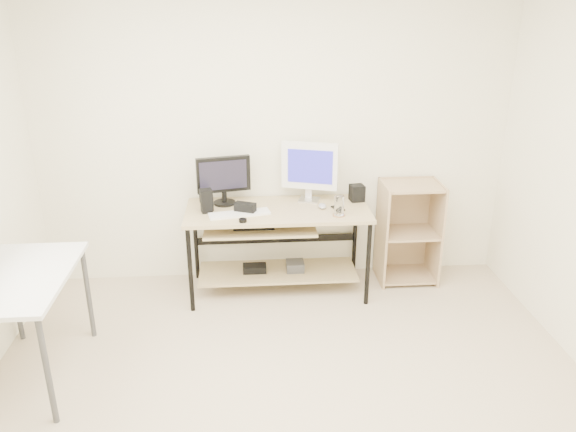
% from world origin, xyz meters
% --- Properties ---
extents(room, '(4.01, 4.01, 2.62)m').
position_xyz_m(room, '(-0.14, 0.04, 1.32)').
color(room, beige).
rests_on(room, ground).
extents(desk, '(1.50, 0.65, 0.75)m').
position_xyz_m(desk, '(-0.03, 1.66, 0.54)').
color(desk, tan).
rests_on(desk, ground).
extents(side_table, '(0.60, 1.00, 0.75)m').
position_xyz_m(side_table, '(-1.68, 0.60, 0.67)').
color(side_table, white).
rests_on(side_table, ground).
extents(shelf_unit, '(0.50, 0.40, 0.90)m').
position_xyz_m(shelf_unit, '(1.15, 1.82, 0.45)').
color(shelf_unit, tan).
rests_on(shelf_unit, ground).
extents(black_monitor, '(0.44, 0.18, 0.41)m').
position_xyz_m(black_monitor, '(-0.44, 1.81, 0.98)').
color(black_monitor, black).
rests_on(black_monitor, desk).
extents(white_imac, '(0.46, 0.19, 0.51)m').
position_xyz_m(white_imac, '(0.28, 1.84, 1.04)').
color(white_imac, silver).
rests_on(white_imac, desk).
extents(keyboard, '(0.50, 0.23, 0.02)m').
position_xyz_m(keyboard, '(-0.31, 1.55, 0.76)').
color(keyboard, white).
rests_on(keyboard, desk).
extents(mouse, '(0.06, 0.10, 0.04)m').
position_xyz_m(mouse, '(0.37, 1.65, 0.77)').
color(mouse, '#B0B0B5').
rests_on(mouse, desk).
extents(center_speaker, '(0.18, 0.14, 0.08)m').
position_xyz_m(center_speaker, '(-0.26, 1.58, 0.79)').
color(center_speaker, black).
rests_on(center_speaker, desk).
extents(speaker_left, '(0.12, 0.12, 0.19)m').
position_xyz_m(speaker_left, '(-0.57, 1.63, 0.85)').
color(speaker_left, black).
rests_on(speaker_left, desk).
extents(speaker_right, '(0.13, 0.13, 0.14)m').
position_xyz_m(speaker_right, '(0.68, 1.81, 0.82)').
color(speaker_right, black).
rests_on(speaker_right, desk).
extents(audio_controller, '(0.08, 0.07, 0.14)m').
position_xyz_m(audio_controller, '(-0.56, 1.65, 0.82)').
color(audio_controller, black).
rests_on(audio_controller, desk).
extents(volume_puck, '(0.08, 0.08, 0.03)m').
position_xyz_m(volume_puck, '(-0.28, 1.39, 0.76)').
color(volume_puck, black).
rests_on(volume_puck, desk).
extents(smartphone, '(0.11, 0.14, 0.01)m').
position_xyz_m(smartphone, '(0.49, 1.62, 0.75)').
color(smartphone, black).
rests_on(smartphone, desk).
extents(coaster, '(0.12, 0.12, 0.01)m').
position_xyz_m(coaster, '(0.48, 1.47, 0.75)').
color(coaster, '#956943').
rests_on(coaster, desk).
extents(drinking_glass, '(0.09, 0.09, 0.16)m').
position_xyz_m(drinking_glass, '(0.48, 1.47, 0.83)').
color(drinking_glass, white).
rests_on(drinking_glass, coaster).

